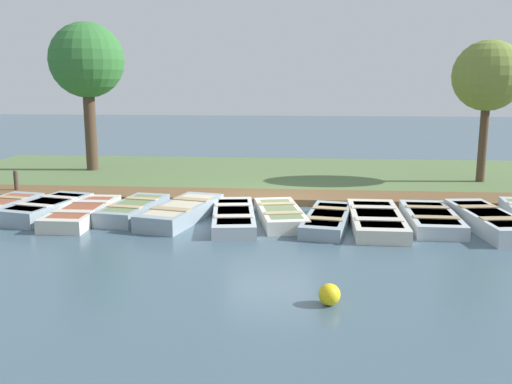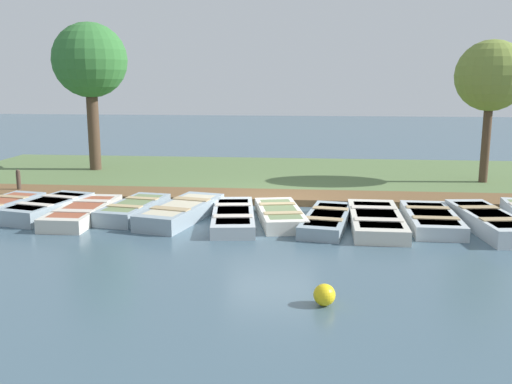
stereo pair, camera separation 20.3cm
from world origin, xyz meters
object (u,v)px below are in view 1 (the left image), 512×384
at_px(rowboat_3, 134,209).
at_px(rowboat_4, 182,211).
at_px(rowboat_1, 47,208).
at_px(rowboat_9, 431,218).
at_px(rowboat_6, 280,215).
at_px(park_tree_left, 488,77).
at_px(rowboat_10, 489,220).
at_px(rowboat_5, 234,216).
at_px(rowboat_8, 376,219).
at_px(park_tree_far_left, 87,62).
at_px(rowboat_7, 328,219).
at_px(mooring_post_near, 16,183).
at_px(rowboat_2, 82,213).
at_px(buoy, 329,294).

distance_m(rowboat_3, rowboat_4, 1.34).
bearing_deg(rowboat_1, rowboat_9, 102.53).
distance_m(rowboat_6, park_tree_left, 9.06).
bearing_deg(rowboat_9, rowboat_3, -90.57).
bearing_deg(rowboat_10, rowboat_4, -99.44).
xyz_separation_m(rowboat_5, rowboat_10, (0.15, 6.27, 0.06)).
height_order(rowboat_4, rowboat_5, rowboat_4).
xyz_separation_m(rowboat_1, rowboat_8, (0.33, 8.60, -0.04)).
distance_m(rowboat_9, park_tree_far_left, 13.62).
height_order(rowboat_1, rowboat_7, rowboat_1).
height_order(rowboat_5, rowboat_7, rowboat_7).
bearing_deg(rowboat_1, park_tree_left, 125.50).
bearing_deg(rowboat_3, rowboat_6, 96.53).
distance_m(rowboat_6, rowboat_8, 2.41).
bearing_deg(mooring_post_near, rowboat_10, 78.06).
bearing_deg(rowboat_1, rowboat_7, 100.28).
distance_m(rowboat_4, rowboat_10, 7.66).
height_order(rowboat_2, park_tree_far_left, park_tree_far_left).
bearing_deg(rowboat_3, rowboat_8, 94.71).
height_order(rowboat_8, park_tree_left, park_tree_left).
bearing_deg(rowboat_1, rowboat_4, 102.35).
distance_m(mooring_post_near, park_tree_left, 15.43).
bearing_deg(rowboat_3, rowboat_5, 91.44).
distance_m(rowboat_4, rowboat_7, 3.77).
bearing_deg(rowboat_7, mooring_post_near, -96.86).
bearing_deg(park_tree_far_left, rowboat_8, 54.92).
distance_m(rowboat_1, park_tree_left, 14.18).
xyz_separation_m(rowboat_1, rowboat_6, (0.03, 6.21, -0.04)).
height_order(rowboat_10, park_tree_left, park_tree_left).
relative_size(rowboat_10, park_tree_far_left, 0.60).
xyz_separation_m(rowboat_10, mooring_post_near, (-2.83, -13.40, 0.20)).
bearing_deg(rowboat_6, rowboat_10, 74.82).
bearing_deg(rowboat_4, park_tree_far_left, -130.16).
relative_size(mooring_post_near, park_tree_left, 0.17).
xyz_separation_m(rowboat_1, rowboat_10, (0.37, 11.29, 0.00)).
distance_m(rowboat_6, rowboat_9, 3.77).
bearing_deg(rowboat_1, rowboat_6, 102.86).
relative_size(rowboat_1, park_tree_far_left, 0.51).
xyz_separation_m(rowboat_7, rowboat_8, (-0.04, 1.20, 0.01)).
relative_size(rowboat_3, rowboat_7, 0.88).
height_order(rowboat_6, park_tree_left, park_tree_left).
bearing_deg(park_tree_left, rowboat_7, -43.51).
relative_size(rowboat_4, rowboat_7, 1.08).
xyz_separation_m(rowboat_8, buoy, (5.12, -1.36, 0.00)).
distance_m(rowboat_3, mooring_post_near, 5.01).
bearing_deg(rowboat_4, rowboat_6, 104.00).
height_order(rowboat_1, rowboat_9, rowboat_1).
relative_size(rowboat_3, rowboat_5, 0.79).
bearing_deg(buoy, rowboat_1, -126.96).
relative_size(park_tree_far_left, park_tree_left, 1.16).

